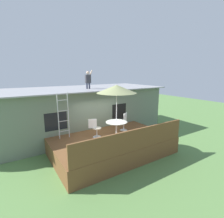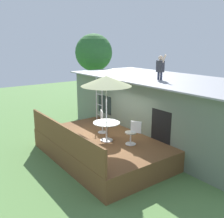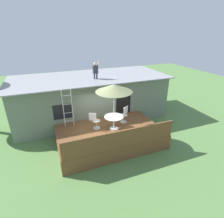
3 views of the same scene
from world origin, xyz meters
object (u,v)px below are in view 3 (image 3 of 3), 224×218
at_px(patio_umbrella, 114,88).
at_px(person_figure, 95,69).
at_px(step_ladder, 68,109).
at_px(patio_chair_right, 124,115).
at_px(patio_table, 114,119).
at_px(patio_chair_left, 95,121).

relative_size(patio_umbrella, person_figure, 2.29).
height_order(patio_umbrella, step_ladder, patio_umbrella).
bearing_deg(step_ladder, person_figure, 39.56).
relative_size(person_figure, patio_chair_right, 1.21).
bearing_deg(patio_umbrella, patio_chair_right, 31.85).
bearing_deg(step_ladder, patio_chair_right, -10.75).
relative_size(patio_umbrella, patio_chair_right, 2.76).
height_order(patio_umbrella, patio_chair_right, patio_umbrella).
height_order(patio_table, patio_chair_left, patio_chair_left).
xyz_separation_m(patio_table, patio_chair_left, (-0.94, 0.43, -0.13)).
xyz_separation_m(step_ladder, person_figure, (2.15, 1.78, 1.64)).
xyz_separation_m(patio_table, person_figure, (-0.09, 2.93, 2.16)).
relative_size(patio_umbrella, patio_chair_left, 2.76).
xyz_separation_m(patio_umbrella, step_ladder, (-2.25, 1.15, -1.25)).
height_order(patio_umbrella, patio_chair_left, patio_umbrella).
relative_size(patio_umbrella, step_ladder, 1.15).
bearing_deg(person_figure, step_ladder, -140.44).
bearing_deg(step_ladder, patio_umbrella, -27.18).
bearing_deg(patio_chair_right, patio_chair_left, -28.02).
bearing_deg(patio_chair_right, step_ladder, -42.60).
bearing_deg(patio_chair_left, patio_table, 0.00).
bearing_deg(patio_chair_right, patio_table, -0.00).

